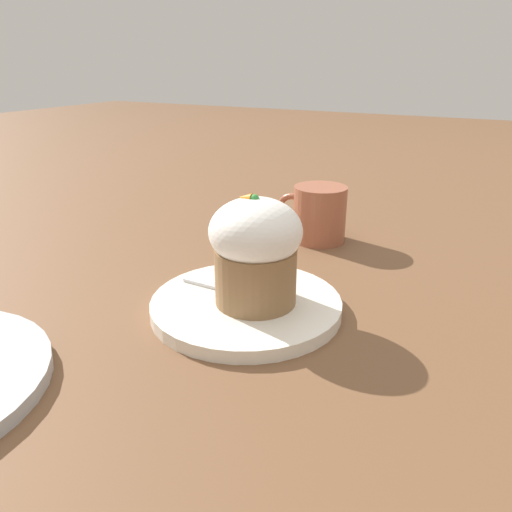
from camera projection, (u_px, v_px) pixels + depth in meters
name	position (u px, v px, depth m)	size (l,w,h in m)	color
ground_plane	(246.00, 311.00, 0.53)	(4.00, 4.00, 0.00)	brown
dessert_plate	(246.00, 305.00, 0.52)	(0.20, 0.20, 0.01)	white
carrot_cake	(256.00, 250.00, 0.50)	(0.09, 0.09, 0.11)	olive
spoon	(245.00, 293.00, 0.53)	(0.11, 0.03, 0.01)	silver
coffee_cup	(318.00, 214.00, 0.72)	(0.11, 0.08, 0.08)	#9E563D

